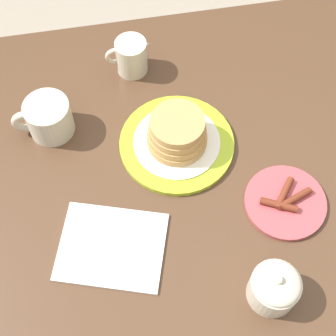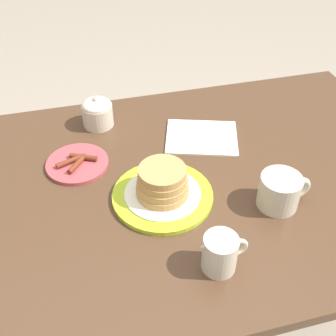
# 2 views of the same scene
# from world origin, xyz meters

# --- Properties ---
(ground_plane) EXTENTS (8.00, 8.00, 0.00)m
(ground_plane) POSITION_xyz_m (0.00, 0.00, 0.00)
(ground_plane) COLOR gray
(dining_table) EXTENTS (1.38, 0.84, 0.74)m
(dining_table) POSITION_xyz_m (0.00, 0.00, 0.62)
(dining_table) COLOR #4C3321
(dining_table) RESTS_ON ground_plane
(pancake_plate) EXTENTS (0.24, 0.24, 0.09)m
(pancake_plate) POSITION_xyz_m (-0.03, -0.05, 0.77)
(pancake_plate) COLOR #AAC628
(pancake_plate) RESTS_ON dining_table
(side_plate_bacon) EXTENTS (0.16, 0.16, 0.02)m
(side_plate_bacon) POSITION_xyz_m (-0.22, 0.13, 0.74)
(side_plate_bacon) COLOR #B2474C
(side_plate_bacon) RESTS_ON dining_table
(coffee_mug) EXTENTS (0.13, 0.10, 0.08)m
(coffee_mug) POSITION_xyz_m (0.22, -0.13, 0.78)
(coffee_mug) COLOR beige
(coffee_mug) RESTS_ON dining_table
(creamer_pitcher) EXTENTS (0.11, 0.07, 0.09)m
(creamer_pitcher) POSITION_xyz_m (0.03, -0.27, 0.78)
(creamer_pitcher) COLOR beige
(creamer_pitcher) RESTS_ON dining_table
(sugar_bowl) EXTENTS (0.09, 0.09, 0.09)m
(sugar_bowl) POSITION_xyz_m (-0.14, 0.30, 0.78)
(sugar_bowl) COLOR beige
(sugar_bowl) RESTS_ON dining_table
(napkin) EXTENTS (0.24, 0.21, 0.01)m
(napkin) POSITION_xyz_m (0.13, 0.16, 0.74)
(napkin) COLOR white
(napkin) RESTS_ON dining_table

